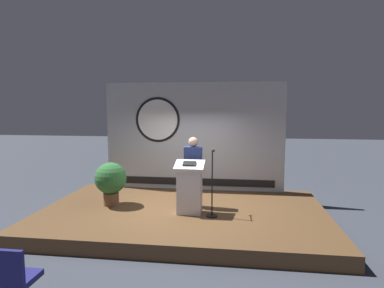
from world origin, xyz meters
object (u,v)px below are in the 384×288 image
(podium, at_px, (190,188))
(audience_chair_left, at_px, (14,275))
(speaker_person, at_px, (193,171))
(microphone_stand, at_px, (212,193))
(potted_plant, at_px, (111,180))

(podium, bearing_deg, audience_chair_left, -118.42)
(speaker_person, bearing_deg, podium, -91.86)
(podium, relative_size, microphone_stand, 0.81)
(microphone_stand, distance_m, audience_chair_left, 3.94)
(potted_plant, xyz_separation_m, audience_chair_left, (0.14, -3.64, -0.41))
(speaker_person, relative_size, audience_chair_left, 1.83)
(podium, bearing_deg, potted_plant, 170.17)
(potted_plant, relative_size, audience_chair_left, 1.15)
(audience_chair_left, bearing_deg, speaker_person, 64.52)
(podium, distance_m, speaker_person, 0.55)
(podium, height_order, potted_plant, podium)
(microphone_stand, bearing_deg, audience_chair_left, -125.61)
(potted_plant, bearing_deg, microphone_stand, -10.30)
(potted_plant, distance_m, audience_chair_left, 3.66)
(podium, distance_m, microphone_stand, 0.52)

